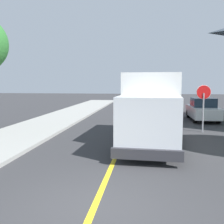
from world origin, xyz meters
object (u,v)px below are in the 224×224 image
Objects in this scene: parked_car_near at (163,110)px; parked_van_across at (203,110)px; box_truck at (152,105)px; stop_sign at (204,99)px; parked_car_mid at (160,103)px; parked_car_furthest at (153,96)px; parked_car_far at (158,99)px.

parked_car_near is 1.00× the size of parked_van_across.
stop_sign is (2.91, 2.99, 0.09)m from box_truck.
parked_car_near and parked_car_mid have the same top height.
box_truck reaches higher than parked_car_furthest.
parked_car_furthest is at bearing 91.73° from parked_car_mid.
parked_car_mid and parked_car_far have the same top height.
parked_van_across is at bearing 63.73° from box_truck.
parked_car_near is 1.67× the size of stop_sign.
parked_car_near and parked_van_across have the same top height.
box_truck is 20.52m from parked_car_far.
box_truck is 4.17m from stop_sign.
parked_car_far is at bearing 102.38° from parked_van_across.
box_truck is at bearing -116.27° from parked_van_across.
parked_car_furthest is at bearing 91.08° from parked_car_near.
box_truck is 27.59m from parked_car_furthest.
parked_car_furthest is (-0.41, 13.70, 0.00)m from parked_car_mid.
parked_van_across is (3.23, -19.82, 0.00)m from parked_car_furthest.
box_truck is at bearing -94.14° from parked_car_mid.
parked_car_near is 13.05m from parked_car_far.
parked_car_mid is at bearing -88.27° from parked_car_furthest.
box_truck reaches higher than stop_sign.
parked_van_across is (3.83, 7.75, -0.97)m from box_truck.
parked_van_across is at bearing 79.11° from stop_sign.
stop_sign reaches higher than parked_car_far.
parked_van_across is (2.85, 0.33, 0.00)m from parked_car_near.
parked_van_across is 4.96m from stop_sign.
parked_car_near and parked_car_far have the same top height.
box_truck is at bearing -134.22° from stop_sign.
stop_sign reaches higher than parked_car_near.
stop_sign reaches higher than parked_car_mid.
parked_car_furthest is at bearing 93.56° from parked_car_far.
parked_van_across is (2.79, -12.72, 0.00)m from parked_car_far.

